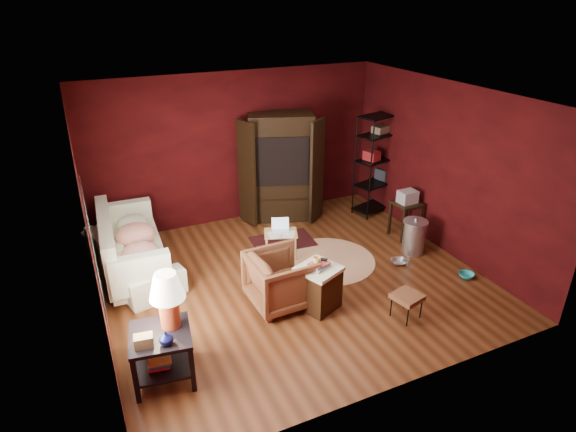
% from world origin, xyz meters
% --- Properties ---
extents(room, '(5.54, 5.04, 2.84)m').
position_xyz_m(room, '(-0.04, -0.01, 1.40)').
color(room, brown).
rests_on(room, ground).
extents(sofa, '(1.11, 2.23, 0.84)m').
position_xyz_m(sofa, '(-2.22, 1.24, 0.42)').
color(sofa, white).
rests_on(sofa, ground).
extents(armchair, '(0.81, 0.86, 0.86)m').
position_xyz_m(armchair, '(-0.43, -0.48, 0.43)').
color(armchair, black).
rests_on(armchair, ground).
extents(pet_bowl_steel, '(0.26, 0.15, 0.26)m').
position_xyz_m(pet_bowl_steel, '(1.77, -0.30, 0.13)').
color(pet_bowl_steel, silver).
rests_on(pet_bowl_steel, ground).
extents(pet_bowl_turquoise, '(0.24, 0.16, 0.23)m').
position_xyz_m(pet_bowl_turquoise, '(2.47, -1.08, 0.12)').
color(pet_bowl_turquoise, '#27A7B7').
rests_on(pet_bowl_turquoise, ground).
extents(vase, '(0.20, 0.21, 0.16)m').
position_xyz_m(vase, '(-2.20, -1.46, 0.71)').
color(vase, '#0D1043').
rests_on(vase, side_table).
extents(mug, '(0.12, 0.10, 0.11)m').
position_xyz_m(mug, '(-0.02, -0.76, 0.77)').
color(mug, '#F8D779').
rests_on(mug, hamper).
extents(side_table, '(0.75, 0.75, 1.31)m').
position_xyz_m(side_table, '(-2.16, -1.20, 0.79)').
color(side_table, black).
rests_on(side_table, ground).
extents(sofa_cushions, '(0.96, 2.19, 0.90)m').
position_xyz_m(sofa_cushions, '(-2.22, 1.26, 0.44)').
color(sofa_cushions, white).
rests_on(sofa_cushions, sofa).
extents(hamper, '(0.68, 0.68, 0.73)m').
position_xyz_m(hamper, '(0.01, -0.78, 0.33)').
color(hamper, '#42220F').
rests_on(hamper, ground).
extents(footstool, '(0.43, 0.43, 0.36)m').
position_xyz_m(footstool, '(0.99, -1.49, 0.31)').
color(footstool, black).
rests_on(footstool, ground).
extents(rug_round, '(1.83, 1.83, 0.01)m').
position_xyz_m(rug_round, '(0.76, 0.27, 0.01)').
color(rug_round, beige).
rests_on(rug_round, ground).
extents(rug_oriental, '(1.13, 0.80, 0.01)m').
position_xyz_m(rug_oriental, '(0.35, 1.18, 0.01)').
color(rug_oriental, '#4A1317').
rests_on(rug_oriental, ground).
extents(laptop_desk, '(0.63, 0.55, 0.66)m').
position_xyz_m(laptop_desk, '(0.11, 0.73, 0.41)').
color(laptop_desk, '#E9B96A').
rests_on(laptop_desk, ground).
extents(tv_armoire, '(1.52, 1.16, 2.05)m').
position_xyz_m(tv_armoire, '(0.75, 2.15, 1.07)').
color(tv_armoire, black).
rests_on(tv_armoire, ground).
extents(wire_shelving, '(1.04, 0.67, 1.97)m').
position_xyz_m(wire_shelving, '(2.62, 1.65, 1.08)').
color(wire_shelving, black).
rests_on(wire_shelving, ground).
extents(small_stand, '(0.46, 0.46, 0.88)m').
position_xyz_m(small_stand, '(2.44, 0.47, 0.66)').
color(small_stand, black).
rests_on(small_stand, ground).
extents(trash_can, '(0.54, 0.54, 0.64)m').
position_xyz_m(trash_can, '(2.21, -0.09, 0.30)').
color(trash_can, silver).
rests_on(trash_can, ground).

